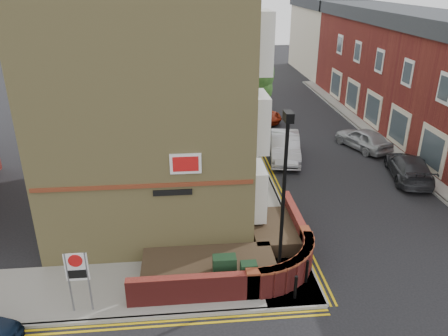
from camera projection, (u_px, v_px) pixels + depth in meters
ground at (237, 313)px, 14.26m from camera, size 120.00×120.00×0.00m
pavement_corner at (133, 288)px, 15.30m from camera, size 13.00×3.00×0.12m
pavement_main at (238, 141)px, 28.99m from camera, size 2.00×32.00×0.12m
pavement_far at (418, 152)px, 27.22m from camera, size 4.00×40.00×0.12m
kerb_side at (129, 319)px, 13.93m from camera, size 13.00×0.15×0.12m
kerb_main_near at (252, 141)px, 29.08m from camera, size 0.15×32.00×0.12m
kerb_main_far at (387, 153)px, 27.04m from camera, size 0.15×40.00×0.12m
yellow_lines_side at (128, 326)px, 13.72m from camera, size 13.00×0.28×0.01m
yellow_lines_main at (256, 141)px, 29.12m from camera, size 0.28×32.00×0.01m
corner_building at (151, 74)px, 18.79m from camera, size 8.95×10.40×13.60m
garden_wall at (229, 267)px, 16.54m from camera, size 6.80×6.00×1.20m
lamppost at (283, 203)px, 14.15m from camera, size 0.25×0.50×6.30m
utility_cabinet_large at (224, 271)px, 15.13m from camera, size 0.80×0.45×1.20m
utility_cabinet_small at (249, 276)px, 14.94m from camera, size 0.55×0.40×1.10m
bollard_near at (296, 287)px, 14.57m from camera, size 0.11×0.11×0.90m
bollard_far at (307, 272)px, 15.35m from camera, size 0.11×0.11×0.90m
zone_sign at (77, 272)px, 13.61m from camera, size 0.72×0.07×2.20m
far_terrace at (420, 74)px, 29.39m from camera, size 5.40×30.40×8.00m
far_terrace_cream at (325, 36)px, 48.52m from camera, size 5.40×12.40×8.00m
tree_near at (243, 78)px, 25.34m from camera, size 3.64×3.65×6.70m
tree_mid at (228, 48)px, 32.43m from camera, size 4.03×4.03×7.42m
tree_far at (219, 38)px, 39.83m from camera, size 3.81×3.81×7.00m
traffic_light_assembly at (229, 73)px, 36.13m from camera, size 0.20×0.16×4.20m
silver_car_near at (285, 146)px, 26.06m from camera, size 2.45×4.95×1.56m
red_car_main at (257, 112)px, 33.19m from camera, size 3.68×5.01×1.27m
grey_car_far at (409, 167)px, 23.52m from camera, size 2.83×4.84×1.32m
silver_car_far at (363, 139)px, 27.60m from camera, size 2.91×4.32×1.37m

